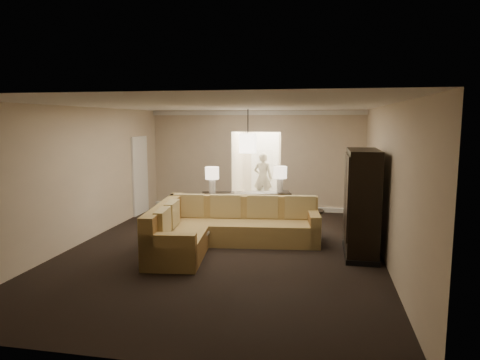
% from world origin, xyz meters
% --- Properties ---
extents(ground, '(8.00, 8.00, 0.00)m').
position_xyz_m(ground, '(0.00, 0.00, 0.00)').
color(ground, black).
rests_on(ground, ground).
extents(wall_back, '(6.00, 0.04, 2.80)m').
position_xyz_m(wall_back, '(0.00, 4.00, 1.40)').
color(wall_back, '#C4B094').
rests_on(wall_back, ground).
extents(wall_front, '(6.00, 0.04, 2.80)m').
position_xyz_m(wall_front, '(0.00, -4.00, 1.40)').
color(wall_front, '#C4B094').
rests_on(wall_front, ground).
extents(wall_left, '(0.04, 8.00, 2.80)m').
position_xyz_m(wall_left, '(-3.00, 0.00, 1.40)').
color(wall_left, '#C4B094').
rests_on(wall_left, ground).
extents(wall_right, '(0.04, 8.00, 2.80)m').
position_xyz_m(wall_right, '(3.00, 0.00, 1.40)').
color(wall_right, '#C4B094').
rests_on(wall_right, ground).
extents(ceiling, '(6.00, 8.00, 0.02)m').
position_xyz_m(ceiling, '(0.00, 0.00, 2.80)').
color(ceiling, white).
rests_on(ceiling, wall_back).
extents(crown_molding, '(6.00, 0.10, 0.12)m').
position_xyz_m(crown_molding, '(0.00, 3.95, 2.73)').
color(crown_molding, white).
rests_on(crown_molding, wall_back).
extents(baseboard, '(6.00, 0.10, 0.12)m').
position_xyz_m(baseboard, '(0.00, 3.95, 0.06)').
color(baseboard, white).
rests_on(baseboard, ground).
extents(side_door, '(0.05, 0.90, 2.10)m').
position_xyz_m(side_door, '(-2.97, 2.80, 1.05)').
color(side_door, white).
rests_on(side_door, ground).
extents(foyer, '(1.44, 2.02, 2.80)m').
position_xyz_m(foyer, '(0.00, 5.34, 1.30)').
color(foyer, white).
rests_on(foyer, ground).
extents(sectional_sofa, '(3.27, 2.78, 0.95)m').
position_xyz_m(sectional_sofa, '(-0.09, 0.21, 0.38)').
color(sectional_sofa, brown).
rests_on(sectional_sofa, ground).
extents(coffee_table, '(0.89, 0.89, 0.37)m').
position_xyz_m(coffee_table, '(-0.74, -0.32, 0.18)').
color(coffee_table, beige).
rests_on(coffee_table, ground).
extents(console_table, '(2.16, 1.03, 0.81)m').
position_xyz_m(console_table, '(0.09, 2.00, 0.48)').
color(console_table, black).
rests_on(console_table, ground).
extents(armoire, '(0.59, 1.39, 1.99)m').
position_xyz_m(armoire, '(2.59, 0.21, 0.96)').
color(armoire, black).
rests_on(armoire, ground).
extents(drink_table, '(0.49, 0.49, 0.62)m').
position_xyz_m(drink_table, '(1.68, 1.20, 0.44)').
color(drink_table, black).
rests_on(drink_table, ground).
extents(table_lamp_left, '(0.33, 0.33, 0.62)m').
position_xyz_m(table_lamp_left, '(-0.70, 1.78, 1.23)').
color(table_lamp_left, white).
rests_on(table_lamp_left, console_table).
extents(table_lamp_right, '(0.33, 0.33, 0.62)m').
position_xyz_m(table_lamp_right, '(0.87, 2.22, 1.23)').
color(table_lamp_right, white).
rests_on(table_lamp_right, console_table).
extents(pendant_light, '(0.38, 0.38, 1.09)m').
position_xyz_m(pendant_light, '(0.00, 2.70, 1.95)').
color(pendant_light, black).
rests_on(pendant_light, ceiling).
extents(person, '(0.66, 0.47, 1.73)m').
position_xyz_m(person, '(0.08, 4.90, 0.86)').
color(person, beige).
rests_on(person, ground).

